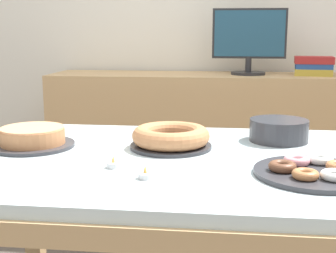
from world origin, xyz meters
TOP-DOWN VIEW (x-y plane):
  - wall_back at (0.00, 1.64)m, footprint 8.00×0.10m
  - dining_table at (0.00, 0.00)m, footprint 1.44×0.98m
  - sideboard at (0.00, 1.34)m, footprint 1.73×0.44m
  - computer_monitor at (0.31, 1.34)m, footprint 0.42×0.20m
  - book_stack at (0.68, 1.34)m, footprint 0.23×0.20m
  - cake_chocolate_round at (-0.48, 0.07)m, footprint 0.28×0.28m
  - cake_golden_bundt at (-0.01, 0.11)m, footprint 0.28×0.28m
  - pastry_platter at (0.42, -0.16)m, footprint 0.33×0.33m
  - plate_stack at (0.37, 0.26)m, footprint 0.21×0.21m
  - tealight_left_edge at (-0.04, -0.24)m, footprint 0.04×0.04m
  - tealight_near_cakes at (-0.15, -0.15)m, footprint 0.04×0.04m
  - tealight_right_edge at (-0.55, 0.33)m, footprint 0.04×0.04m

SIDE VIEW (x-z plane):
  - sideboard at x=0.00m, z-range 0.00..0.91m
  - dining_table at x=0.00m, z-range 0.29..1.06m
  - tealight_left_edge at x=-0.04m, z-range 0.76..0.80m
  - tealight_near_cakes at x=-0.15m, z-range 0.76..0.80m
  - tealight_right_edge at x=-0.55m, z-range 0.76..0.80m
  - pastry_platter at x=0.42m, z-range 0.76..0.80m
  - cake_chocolate_round at x=-0.48m, z-range 0.77..0.83m
  - cake_golden_bundt at x=-0.01m, z-range 0.77..0.84m
  - plate_stack at x=0.37m, z-range 0.77..0.85m
  - book_stack at x=0.68m, z-range 0.91..1.02m
  - computer_monitor at x=0.31m, z-range 0.91..1.29m
  - wall_back at x=0.00m, z-range 0.00..2.60m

